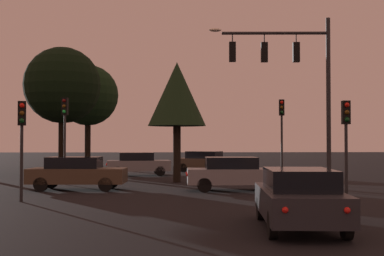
{
  "coord_description": "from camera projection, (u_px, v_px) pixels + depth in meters",
  "views": [
    {
      "loc": [
        -0.96,
        -5.72,
        2.19
      ],
      "look_at": [
        0.43,
        21.54,
        2.94
      ],
      "focal_mm": 48.98,
      "sensor_mm": 36.0,
      "label": 1
    }
  ],
  "objects": [
    {
      "name": "traffic_signal_mast_arm",
      "position": [
        293.0,
        72.0,
        23.72
      ],
      "size": [
        5.5,
        0.59,
        7.84
      ],
      "color": "#232326",
      "rests_on": "ground"
    },
    {
      "name": "car_crossing_right",
      "position": [
        234.0,
        173.0,
        23.66
      ],
      "size": [
        4.38,
        1.97,
        1.52
      ],
      "color": "gray",
      "rests_on": "ground"
    },
    {
      "name": "ground_plane",
      "position": [
        182.0,
        180.0,
        30.16
      ],
      "size": [
        168.0,
        168.0,
        0.0
      ],
      "primitive_type": "plane",
      "color": "black",
      "rests_on": "ground"
    },
    {
      "name": "tree_behind_sign",
      "position": [
        62.0,
        86.0,
        37.73
      ],
      "size": [
        5.51,
        5.51,
        9.06
      ],
      "color": "black",
      "rests_on": "ground"
    },
    {
      "name": "tree_left_far",
      "position": [
        88.0,
        96.0,
        45.53
      ],
      "size": [
        5.29,
        5.29,
        8.93
      ],
      "color": "black",
      "rests_on": "ground"
    },
    {
      "name": "traffic_light_corner_left",
      "position": [
        282.0,
        124.0,
        29.49
      ],
      "size": [
        0.33,
        0.37,
        4.6
      ],
      "color": "#232326",
      "rests_on": "ground"
    },
    {
      "name": "car_nearside_lane",
      "position": [
        299.0,
        197.0,
        13.26
      ],
      "size": [
        2.26,
        4.73,
        1.52
      ],
      "color": "#232328",
      "rests_on": "ground"
    },
    {
      "name": "traffic_light_corner_right",
      "position": [
        346.0,
        129.0,
        19.89
      ],
      "size": [
        0.31,
        0.36,
        3.78
      ],
      "color": "#232326",
      "rests_on": "ground"
    },
    {
      "name": "car_crossing_left",
      "position": [
        77.0,
        173.0,
        24.02
      ],
      "size": [
        4.53,
        2.14,
        1.52
      ],
      "color": "#473828",
      "rests_on": "ground"
    },
    {
      "name": "car_parked_lot",
      "position": [
        138.0,
        164.0,
        34.34
      ],
      "size": [
        4.3,
        2.16,
        1.52
      ],
      "color": "gray",
      "rests_on": "ground"
    },
    {
      "name": "traffic_light_far_side",
      "position": [
        65.0,
        123.0,
        27.19
      ],
      "size": [
        0.34,
        0.37,
        4.51
      ],
      "color": "#232326",
      "rests_on": "ground"
    },
    {
      "name": "car_far_lane",
      "position": [
        205.0,
        161.0,
        38.57
      ],
      "size": [
        4.74,
        3.66,
        1.52
      ],
      "color": "#473828",
      "rests_on": "ground"
    },
    {
      "name": "tree_right_cluster",
      "position": [
        177.0,
        95.0,
        28.73
      ],
      "size": [
        3.19,
        3.19,
        6.61
      ],
      "color": "black",
      "rests_on": "ground"
    },
    {
      "name": "traffic_light_median",
      "position": [
        22.0,
        130.0,
        19.28
      ],
      "size": [
        0.35,
        0.38,
        3.71
      ],
      "color": "#232326",
      "rests_on": "ground"
    }
  ]
}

